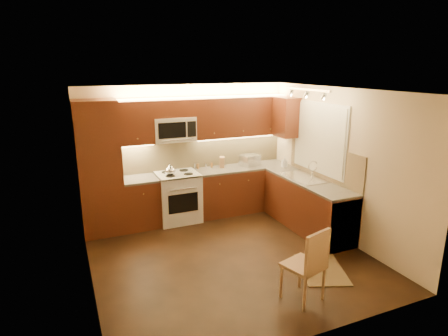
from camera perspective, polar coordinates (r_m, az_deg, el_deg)
name	(u,v)px	position (r m, az deg, el deg)	size (l,w,h in m)	color
floor	(229,256)	(6.01, 0.79, -13.03)	(4.00, 4.00, 0.01)	black
ceiling	(230,91)	(5.31, 0.89, 11.52)	(4.00, 4.00, 0.01)	beige
wall_back	(187,151)	(7.34, -5.59, 2.57)	(4.00, 0.01, 2.50)	beige
wall_front	(313,231)	(3.91, 13.14, -9.17)	(4.00, 0.01, 2.50)	beige
wall_left	(84,196)	(5.08, -20.23, -3.98)	(0.01, 4.00, 2.50)	beige
wall_right	(340,164)	(6.58, 16.93, 0.52)	(0.01, 4.00, 2.50)	beige
pantry	(99,169)	(6.76, -18.17, -0.07)	(0.70, 0.60, 2.30)	#44200E
base_cab_back_left	(141,203)	(7.06, -12.35, -5.17)	(0.62, 0.60, 0.86)	#44200E
counter_back_left	(139,179)	(6.92, -12.56, -1.67)	(0.62, 0.60, 0.04)	#3C3A37
base_cab_back_right	(242,189)	(7.67, 2.69, -3.19)	(1.92, 0.60, 0.86)	#44200E
counter_back_right	(242,168)	(7.54, 2.73, 0.06)	(1.92, 0.60, 0.04)	#3C3A37
base_cab_right	(307,206)	(6.94, 12.39, -5.52)	(0.60, 2.00, 0.86)	#44200E
counter_right	(309,181)	(6.80, 12.60, -1.97)	(0.60, 2.00, 0.04)	#3C3A37
dishwasher	(333,220)	(6.43, 16.03, -7.46)	(0.58, 0.60, 0.84)	silver
backsplash_back	(204,152)	(7.45, -2.99, 2.42)	(3.30, 0.02, 0.60)	tan
backsplash_right	(324,162)	(6.88, 14.71, 0.88)	(0.02, 2.00, 0.60)	tan
upper_cab_back_left	(135,123)	(6.83, -13.24, 6.64)	(0.62, 0.35, 0.75)	#44200E
upper_cab_back_right	(240,117)	(7.45, 2.40, 7.70)	(1.92, 0.35, 0.75)	#44200E
upper_cab_bridge	(173,108)	(6.95, -7.69, 8.88)	(0.76, 0.35, 0.31)	#44200E
upper_cab_right_corner	(286,117)	(7.47, 9.32, 7.53)	(0.35, 0.50, 0.75)	#44200E
stove	(178,197)	(7.17, -6.91, -4.33)	(0.76, 0.65, 0.92)	silver
microwave	(174,129)	(6.99, -7.55, 5.81)	(0.76, 0.38, 0.44)	silver
window_frame	(320,138)	(6.91, 14.14, 4.37)	(0.03, 1.44, 1.24)	silver
window_blinds	(319,138)	(6.90, 14.00, 4.36)	(0.02, 1.36, 1.16)	silver
sink	(304,174)	(6.89, 11.92, -0.88)	(0.52, 0.86, 0.15)	silver
faucet	(313,169)	(6.97, 13.16, -0.12)	(0.20, 0.04, 0.30)	silver
track_light_bar	(307,89)	(6.44, 12.31, 11.45)	(0.04, 1.20, 0.03)	silver
kettle	(170,170)	(6.89, -8.09, -0.23)	(0.19, 0.19, 0.22)	silver
toaster_oven	(250,160)	(7.60, 3.89, 1.18)	(0.36, 0.27, 0.22)	silver
knife_block	(222,162)	(7.45, -0.30, 0.89)	(0.10, 0.15, 0.21)	olive
spice_jar_a	(206,166)	(7.42, -2.74, 0.34)	(0.04, 0.04, 0.09)	silver
spice_jar_b	(198,166)	(7.38, -3.91, 0.29)	(0.05, 0.05, 0.10)	brown
spice_jar_c	(195,166)	(7.40, -4.36, 0.31)	(0.05, 0.05, 0.10)	silver
spice_jar_d	(212,165)	(7.46, -1.86, 0.43)	(0.04, 0.04, 0.09)	olive
soap_bottle	(284,162)	(7.56, 9.03, 0.90)	(0.09, 0.10, 0.21)	white
rug	(321,269)	(5.81, 14.39, -14.47)	(0.60, 0.90, 0.01)	black
dining_chair	(303,264)	(4.90, 11.80, -13.84)	(0.43, 0.43, 0.97)	olive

